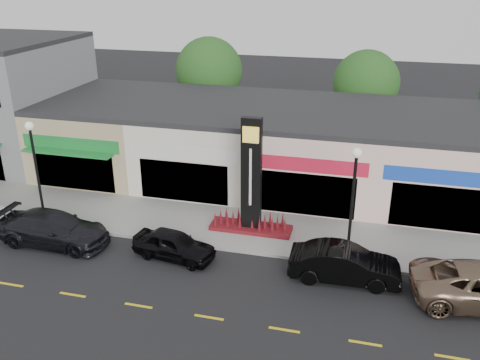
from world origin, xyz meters
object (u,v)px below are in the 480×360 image
Objects in this scene: pylon_sign at (251,192)px; car_dark_sedan at (54,229)px; car_black_sedan at (174,245)px; lamp_east_near at (353,194)px; car_black_conv at (345,264)px; lamp_west_near at (35,162)px.

pylon_sign is 1.08× the size of car_dark_sedan.
lamp_east_near is at bearing -69.77° from car_black_sedan.
car_black_sedan is at bearing -87.46° from car_dark_sedan.
car_black_sedan is 0.83× the size of car_black_conv.
car_dark_sedan is at bearing 100.67° from car_black_sedan.
pylon_sign is 4.71m from car_black_sedan.
pylon_sign is 1.51× the size of car_black_sedan.
car_black_conv is at bearing -88.14° from car_dark_sedan.
car_dark_sedan is at bearing 89.57° from car_black_conv.
lamp_east_near reaches higher than car_dark_sedan.
lamp_west_near is 1.14× the size of car_black_conv.
car_dark_sedan is 1.16× the size of car_black_conv.
car_dark_sedan is 6.23m from car_black_sedan.
car_black_sedan is at bearing -11.38° from lamp_west_near.
pylon_sign is 9.93m from car_dark_sedan.
lamp_east_near is at bearing -3.89° from car_black_conv.
pylon_sign reaches higher than lamp_east_near.
pylon_sign is at bearing -68.35° from car_dark_sedan.
car_black_conv reaches higher than car_black_sedan.
lamp_west_near is at bearing -171.23° from pylon_sign.
pylon_sign reaches higher than car_dark_sedan.
lamp_east_near is 8.57m from car_black_sedan.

